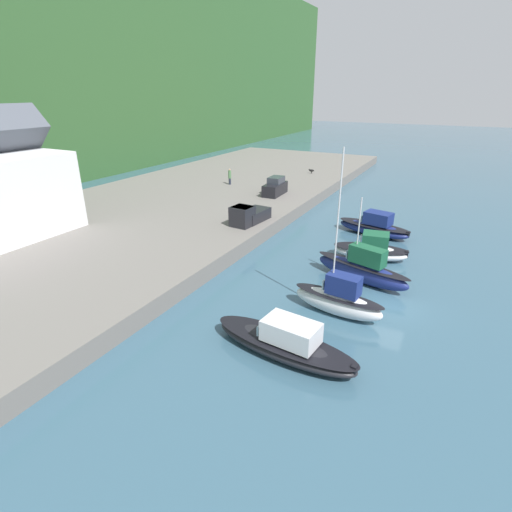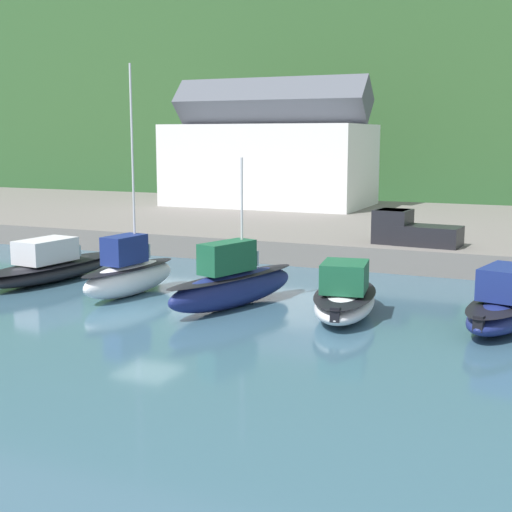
# 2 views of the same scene
# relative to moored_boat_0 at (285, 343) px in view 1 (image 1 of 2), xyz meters

# --- Properties ---
(ground_plane) EXTENTS (320.00, 320.00, 0.00)m
(ground_plane) POSITION_rel_moored_boat_0_xyz_m (8.18, -3.99, -0.78)
(ground_plane) COLOR #385B70
(quay_promenade) EXTENTS (113.22, 28.24, 1.34)m
(quay_promenade) POSITION_rel_moored_boat_0_xyz_m (8.18, 22.92, -0.11)
(quay_promenade) COLOR slate
(quay_promenade) RESTS_ON ground_plane
(moored_boat_0) EXTENTS (3.35, 8.81, 2.20)m
(moored_boat_0) POSITION_rel_moored_boat_0_xyz_m (0.00, 0.00, 0.00)
(moored_boat_0) COLOR black
(moored_boat_0) RESTS_ON ground_plane
(moored_boat_1) EXTENTS (2.27, 6.15, 10.51)m
(moored_boat_1) POSITION_rel_moored_boat_0_xyz_m (5.53, -1.28, 0.29)
(moored_boat_1) COLOR white
(moored_boat_1) RESTS_ON ground_plane
(moored_boat_2) EXTENTS (3.63, 7.76, 6.40)m
(moored_boat_2) POSITION_rel_moored_boat_0_xyz_m (10.91, -1.46, 0.30)
(moored_boat_2) COLOR navy
(moored_boat_2) RESTS_ON ground_plane
(moored_boat_3) EXTENTS (3.39, 6.54, 2.31)m
(moored_boat_3) POSITION_rel_moored_boat_0_xyz_m (15.81, -1.09, 0.05)
(moored_boat_3) COLOR silver
(moored_boat_3) RESTS_ON ground_plane
(moored_boat_4) EXTENTS (3.85, 7.71, 2.39)m
(moored_boat_4) POSITION_rel_moored_boat_0_xyz_m (22.04, 0.01, 0.08)
(moored_boat_4) COLOR navy
(moored_boat_4) RESTS_ON ground_plane
(parked_car_0) EXTENTS (4.28, 1.99, 2.16)m
(parked_car_0) POSITION_rel_moored_boat_0_xyz_m (27.63, 13.52, 1.48)
(parked_car_0) COLOR black
(parked_car_0) RESTS_ON quay_promenade
(pickup_truck_0) EXTENTS (4.88, 2.35, 1.90)m
(pickup_truck_0) POSITION_rel_moored_boat_0_xyz_m (15.93, 10.97, 1.38)
(pickup_truck_0) COLOR black
(pickup_truck_0) RESTS_ON quay_promenade
(person_on_quay) EXTENTS (0.40, 0.40, 2.14)m
(person_on_quay) POSITION_rel_moored_boat_0_xyz_m (29.94, 21.46, 1.66)
(person_on_quay) COLOR #232838
(person_on_quay) RESTS_ON quay_promenade
(dog_on_quay) EXTENTS (0.41, 0.88, 0.68)m
(dog_on_quay) POSITION_rel_moored_boat_0_xyz_m (42.47, 14.23, 1.02)
(dog_on_quay) COLOR black
(dog_on_quay) RESTS_ON quay_promenade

